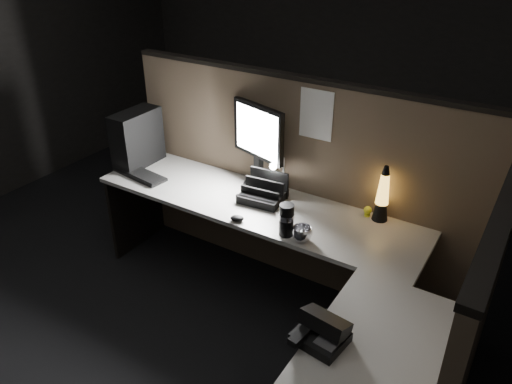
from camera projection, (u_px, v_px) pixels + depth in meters
The scene contains 17 objects.
floor at pixel (225, 348), 3.16m from camera, with size 6.00×6.00×0.00m, color black.
room_shell at pixel (214, 103), 2.38m from camera, with size 6.00×6.00×6.00m.
partition_back at pixel (298, 186), 3.49m from camera, with size 2.66×0.06×1.50m, color brown.
partition_right at pixel (472, 332), 2.26m from camera, with size 0.06×1.66×1.50m, color brown.
desk at pixel (270, 263), 2.99m from camera, with size 2.60×1.60×0.73m.
pc_tower at pixel (137, 138), 3.75m from camera, with size 0.18×0.40×0.42m, color black.
monitor at pixel (258, 138), 3.37m from camera, with size 0.45×0.20×0.59m.
keyboard at pixel (140, 174), 3.66m from camera, with size 0.45×0.15×0.02m, color black.
mouse at pixel (237, 218), 3.12m from camera, with size 0.09×0.06×0.03m, color black.
clip_lamp at pixel (278, 173), 3.38m from camera, with size 0.05×0.20×0.25m.
organizer at pixel (264, 193), 3.34m from camera, with size 0.30×0.27×0.21m.
lava_lamp at pixel (382, 198), 3.07m from camera, with size 0.10×0.10×0.37m.
travel_mug at pixel (286, 220), 2.94m from camera, with size 0.09×0.09×0.21m, color black.
steel_mug at pixel (302, 234), 2.91m from camera, with size 0.12×0.12×0.09m, color silver.
figurine at pixel (368, 210), 3.15m from camera, with size 0.05×0.05×0.05m, color #F7FF28.
pinned_paper at pixel (316, 115), 3.14m from camera, with size 0.23×0.00×0.32m, color white.
desk_phone at pixel (321, 331), 2.22m from camera, with size 0.24×0.25×0.13m.
Camera 1 is at (1.38, -1.83, 2.40)m, focal length 35.00 mm.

